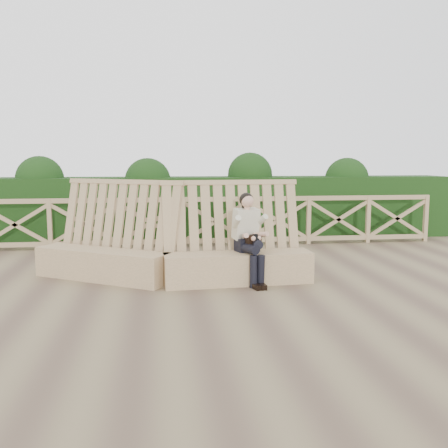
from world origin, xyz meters
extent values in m
plane|color=brown|center=(0.00, 0.00, 0.00)|extent=(60.00, 60.00, 0.00)
cube|color=olive|center=(-2.17, 0.63, 0.24)|extent=(2.23, 1.65, 0.49)
cube|color=olive|center=(-2.03, 0.86, 0.82)|extent=(2.21, 1.61, 1.60)
cube|color=olive|center=(-0.03, 0.09, 0.24)|extent=(2.34, 0.65, 0.49)
cube|color=olive|center=(-0.05, 0.36, 0.82)|extent=(2.34, 0.60, 1.60)
cube|color=black|center=(0.13, 0.19, 0.59)|extent=(0.40, 0.34, 0.21)
cube|color=beige|center=(0.11, 0.24, 0.92)|extent=(0.45, 0.37, 0.51)
sphere|color=tan|center=(0.13, 0.19, 1.28)|extent=(0.25, 0.25, 0.20)
sphere|color=black|center=(0.12, 0.22, 1.30)|extent=(0.28, 0.28, 0.22)
cylinder|color=black|center=(0.10, -0.03, 0.57)|extent=(0.26, 0.47, 0.14)
cylinder|color=black|center=(0.24, 0.04, 0.64)|extent=(0.27, 0.47, 0.16)
cylinder|color=black|center=(0.15, -0.23, 0.24)|extent=(0.14, 0.14, 0.49)
cylinder|color=black|center=(0.27, -0.22, 0.24)|extent=(0.14, 0.14, 0.49)
cube|color=black|center=(0.18, -0.31, 0.04)|extent=(0.15, 0.25, 0.08)
cube|color=black|center=(0.27, -0.31, 0.04)|extent=(0.15, 0.25, 0.08)
cube|color=black|center=(0.19, 0.03, 0.69)|extent=(0.26, 0.20, 0.15)
cube|color=black|center=(0.22, -0.12, 0.75)|extent=(0.09, 0.10, 0.12)
cube|color=#9C7D5A|center=(0.00, 3.50, 1.05)|extent=(10.10, 0.07, 0.10)
cube|color=#9C7D5A|center=(0.00, 3.50, 0.12)|extent=(10.10, 0.07, 0.10)
cube|color=black|center=(0.00, 4.70, 0.75)|extent=(12.00, 1.20, 1.50)
camera|label=1|loc=(-1.26, -7.48, 1.94)|focal=40.00mm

